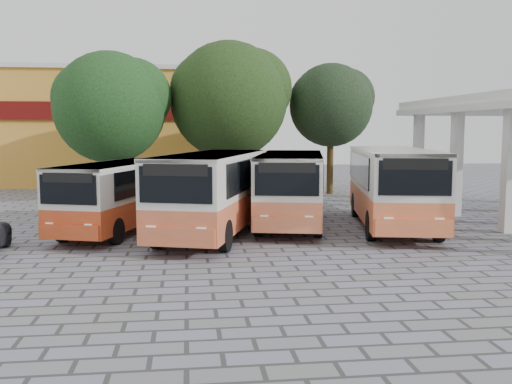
{
  "coord_description": "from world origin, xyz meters",
  "views": [
    {
      "loc": [
        -4.32,
        -18.48,
        3.93
      ],
      "look_at": [
        -1.65,
        3.61,
        1.5
      ],
      "focal_mm": 40.0,
      "sensor_mm": 36.0,
      "label": 1
    }
  ],
  "objects": [
    {
      "name": "bus_far_right",
      "position": [
        3.85,
        3.42,
        1.83
      ],
      "size": [
        4.32,
        9.17,
        3.16
      ],
      "rotation": [
        0.0,
        0.0,
        -0.2
      ],
      "color": "#E16739",
      "rests_on": "ground"
    },
    {
      "name": "ground",
      "position": [
        0.0,
        0.0,
        0.0
      ],
      "size": [
        90.0,
        90.0,
        0.0
      ],
      "primitive_type": "plane",
      "color": "slate",
      "rests_on": "ground"
    },
    {
      "name": "bus_far_left",
      "position": [
        -6.98,
        3.87,
        1.55
      ],
      "size": [
        4.49,
        7.9,
        2.67
      ],
      "rotation": [
        0.0,
        0.0,
        -0.32
      ],
      "color": "#CE441A",
      "rests_on": "ground"
    },
    {
      "name": "tree_right",
      "position": [
        4.47,
        15.81,
        5.59
      ],
      "size": [
        5.32,
        5.06,
        7.96
      ],
      "color": "#483515",
      "rests_on": "ground"
    },
    {
      "name": "tree_left",
      "position": [
        -8.33,
        13.0,
        5.32
      ],
      "size": [
        6.25,
        5.95,
        8.11
      ],
      "color": "black",
      "rests_on": "ground"
    },
    {
      "name": "tree_middle",
      "position": [
        -1.81,
        14.62,
        5.86
      ],
      "size": [
        7.07,
        6.73,
        9.0
      ],
      "color": "black",
      "rests_on": "ground"
    },
    {
      "name": "bus_centre_right",
      "position": [
        -0.09,
        4.53,
        1.71
      ],
      "size": [
        4.19,
        8.62,
        2.96
      ],
      "rotation": [
        0.0,
        0.0,
        -0.22
      ],
      "color": "#E27247",
      "rests_on": "ground"
    },
    {
      "name": "shophouse_block",
      "position": [
        -11.0,
        25.99,
        4.16
      ],
      "size": [
        20.4,
        10.4,
        8.3
      ],
      "color": "gold",
      "rests_on": "ground"
    },
    {
      "name": "bus_centre_left",
      "position": [
        -3.4,
        2.58,
        1.77
      ],
      "size": [
        5.0,
        9.02,
        3.06
      ],
      "rotation": [
        0.0,
        0.0,
        -0.31
      ],
      "color": "#CE5D37",
      "rests_on": "ground"
    }
  ]
}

